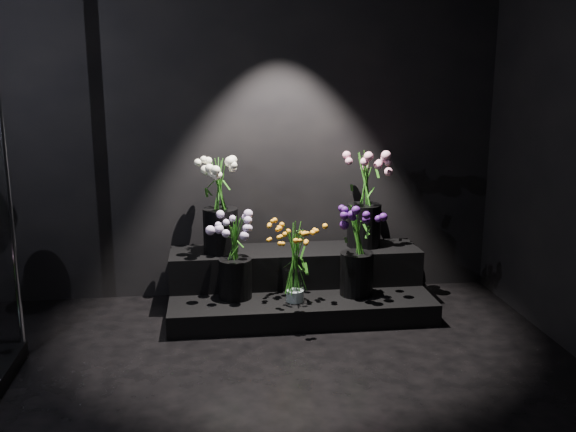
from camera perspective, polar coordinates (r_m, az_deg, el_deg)
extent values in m
plane|color=black|center=(3.41, -2.16, -18.08)|extent=(4.00, 4.00, 0.00)
plane|color=black|center=(4.93, -4.29, 8.75)|extent=(4.00, 0.00, 4.00)
plane|color=black|center=(1.01, 6.93, -7.99)|extent=(4.00, 0.00, 4.00)
cube|color=black|center=(4.79, 0.99, -7.57)|extent=(1.89, 0.84, 0.16)
cube|color=black|center=(4.92, 0.66, -4.43)|extent=(1.89, 0.42, 0.26)
cylinder|color=white|center=(4.52, 0.62, -6.20)|extent=(0.13, 0.13, 0.24)
cylinder|color=black|center=(4.60, -4.71, -5.55)|extent=(0.23, 0.23, 0.29)
cylinder|color=black|center=(4.67, 6.11, -5.13)|extent=(0.24, 0.24, 0.31)
cylinder|color=black|center=(4.80, -6.00, -1.27)|extent=(0.26, 0.26, 0.33)
cylinder|color=black|center=(4.97, 6.77, -0.82)|extent=(0.26, 0.26, 0.33)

